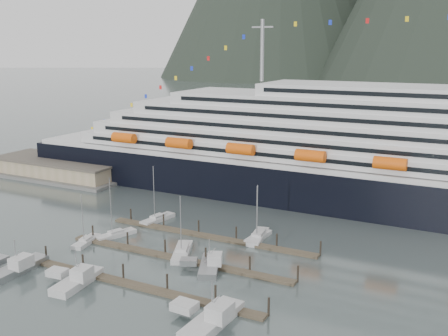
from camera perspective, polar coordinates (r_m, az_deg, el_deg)
The scene contains 16 objects.
ground at distance 96.45m, azimuth -3.73°, elevation -11.01°, with size 1600.00×1600.00×0.00m, color #4C5958.
cruise_ship at distance 134.00m, azimuth 19.92°, elevation 0.54°, with size 210.00×30.40×50.30m.
warehouse at distance 170.23m, azimuth -17.44°, elevation -0.11°, with size 46.00×20.00×5.80m.
dock_near at distance 91.39m, azimuth -9.74°, elevation -12.39°, with size 48.18×2.28×3.20m.
dock_mid at distance 101.10m, azimuth -5.27°, elevation -9.68°, with size 48.18×2.28×3.20m.
dock_far at distance 111.48m, azimuth -1.66°, elevation -7.41°, with size 48.18×2.28×3.20m.
sailboat_a at distance 111.71m, azimuth -14.77°, elevation -7.77°, with size 3.68×8.17×11.10m.
sailboat_b at distance 114.15m, azimuth -11.68°, elevation -7.13°, with size 5.40×9.18×13.43m.
sailboat_c at distance 102.95m, azimuth -4.59°, elevation -9.16°, with size 6.82×10.79×12.61m.
sailboat_e at distance 122.41m, azimuth -7.24°, elevation -5.56°, with size 3.80×9.85×13.62m.
sailboat_f at distance 110.78m, azimuth 3.74°, elevation -7.51°, with size 2.94×8.49×12.08m.
sailboat_g at distance 110.80m, azimuth 3.73°, elevation -7.51°, with size 4.35×10.63×12.37m.
trawler_a at distance 102.00m, azimuth -21.68°, elevation -10.04°, with size 8.96×12.44×6.79m.
trawler_b at distance 93.78m, azimuth -15.74°, elevation -11.63°, with size 8.39×11.00×6.95m.
trawler_d at distance 78.76m, azimuth -1.38°, elevation -16.08°, with size 9.58×12.94×7.62m.
trawler_e at distance 96.11m, azimuth -1.66°, elevation -10.53°, with size 8.74×10.35×6.39m.
Camera 1 is at (45.64, -75.32, 39.31)m, focal length 42.00 mm.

